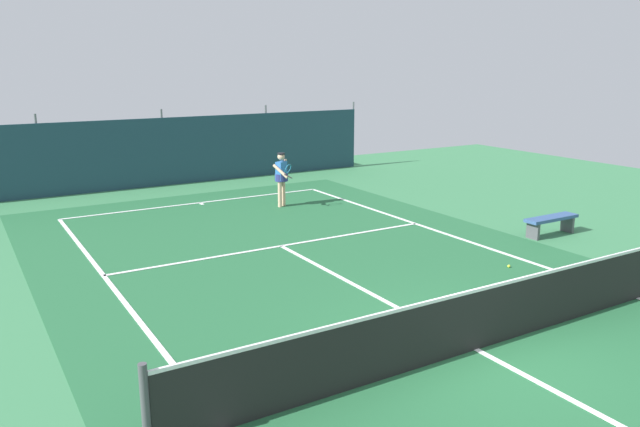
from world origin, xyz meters
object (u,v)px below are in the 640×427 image
Objects in this scene: tennis_player at (282,175)px; tennis_ball_near_player at (509,266)px; tennis_net at (478,319)px; courtside_bench at (551,221)px.

tennis_player reaches higher than tennis_ball_near_player.
tennis_net is 6.17× the size of tennis_player.
tennis_net is at bearing -144.17° from tennis_ball_near_player.
courtside_bench is at bearing 30.72° from tennis_net.
tennis_player is 1.03× the size of courtside_bench.
tennis_net is 4.27m from tennis_ball_near_player.
tennis_net reaches higher than courtside_bench.
tennis_ball_near_player is at bearing -156.20° from courtside_bench.
tennis_net is at bearing -149.28° from courtside_bench.
tennis_player is at bearing 100.65° from tennis_ball_near_player.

